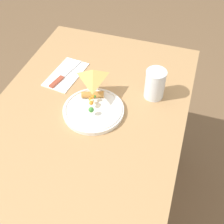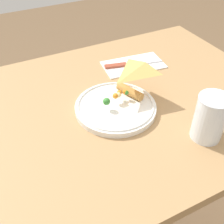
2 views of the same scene
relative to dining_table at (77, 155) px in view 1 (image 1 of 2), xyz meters
The scene contains 6 objects.
ground_plane 0.66m from the dining_table, ahead, with size 6.00×6.00×0.00m, color brown.
dining_table is the anchor object (origin of this frame).
plate_pizza 0.18m from the dining_table, 10.28° to the right, with size 0.22×0.22×0.05m.
milk_glass 0.39m from the dining_table, 37.84° to the right, with size 0.08×0.08×0.12m.
napkin_folded 0.35m from the dining_table, 29.04° to the left, with size 0.22×0.13×0.00m.
butter_knife 0.34m from the dining_table, 30.29° to the left, with size 0.20×0.06×0.01m.
Camera 1 is at (-0.52, -0.30, 1.53)m, focal length 45.00 mm.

